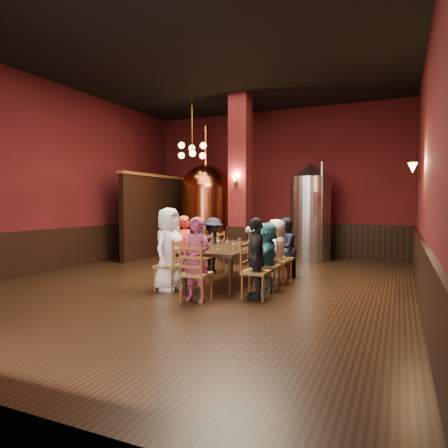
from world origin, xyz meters
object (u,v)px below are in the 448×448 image
at_px(person_0, 168,249).
at_px(rose_vase, 250,232).
at_px(copper_kettle, 206,209).
at_px(dining_table, 231,250).
at_px(person_1, 186,250).
at_px(person_2, 200,248).
at_px(steel_vessel, 310,212).

xyz_separation_m(person_0, rose_vase, (0.92, 1.89, 0.22)).
xyz_separation_m(person_0, copper_kettle, (-1.58, 4.75, 0.68)).
bearing_deg(person_0, dining_table, -38.49).
bearing_deg(person_1, copper_kettle, 23.38).
relative_size(person_0, person_1, 1.12).
distance_m(person_0, copper_kettle, 5.05).
bearing_deg(person_0, rose_vase, -25.12).
relative_size(copper_kettle, rose_vase, 11.06).
bearing_deg(person_1, person_2, 3.47).
distance_m(copper_kettle, rose_vase, 3.83).
xyz_separation_m(person_1, copper_kettle, (-1.57, 4.08, 0.76)).
height_order(person_0, copper_kettle, copper_kettle).
distance_m(copper_kettle, steel_vessel, 3.19).
xyz_separation_m(dining_table, person_1, (-0.84, -0.35, -0.01)).
relative_size(dining_table, rose_vase, 6.75).
bearing_deg(dining_table, steel_vessel, 77.86).
height_order(person_2, copper_kettle, copper_kettle).
height_order(person_1, person_2, person_1).
bearing_deg(person_1, dining_table, -65.32).
xyz_separation_m(dining_table, steel_vessel, (0.77, 3.94, 0.68)).
bearing_deg(person_2, copper_kettle, 36.56).
bearing_deg(copper_kettle, person_2, -65.53).
bearing_deg(rose_vase, steel_vessel, 77.48).
bearing_deg(dining_table, person_0, -130.36).
bearing_deg(person_0, person_1, 1.88).
distance_m(person_1, rose_vase, 1.56).
relative_size(person_1, rose_vase, 3.80).
bearing_deg(person_1, person_0, -176.53).
relative_size(steel_vessel, rose_vase, 7.61).
height_order(person_1, copper_kettle, copper_kettle).
xyz_separation_m(person_1, steel_vessel, (1.61, 4.29, 0.68)).
relative_size(copper_kettle, steel_vessel, 1.45).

